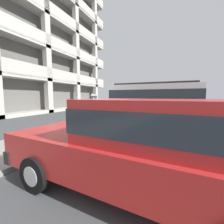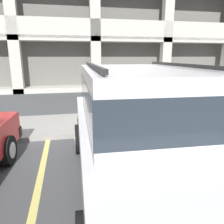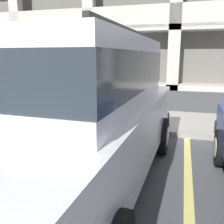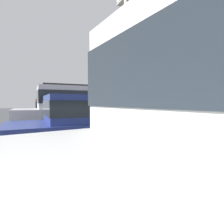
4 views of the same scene
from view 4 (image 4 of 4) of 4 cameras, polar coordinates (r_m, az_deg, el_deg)
name	(u,v)px [view 4 (image 4 of 4)]	position (r m, az deg, el deg)	size (l,w,h in m)	color
ground_plane	(123,132)	(8.34, 3.60, -6.64)	(80.00, 80.00, 0.10)	#444749
sidewalk	(145,128)	(9.05, 10.71, -5.21)	(40.00, 2.20, 0.12)	gray
parking_stall_lines	(111,140)	(6.35, -0.21, -9.27)	(12.33, 4.80, 0.01)	#DBD16B
silver_suv	(78,109)	(7.24, -11.19, 0.87)	(2.15, 4.85, 2.03)	silver
red_sedan	(59,112)	(10.39, -16.96, 0.00)	(2.14, 4.62, 1.54)	red
dark_hatchback	(95,123)	(4.58, -5.72, -3.76)	(1.92, 4.52, 1.54)	navy
parking_meter_near	(132,104)	(8.23, 6.46, 2.46)	(0.35, 0.12, 1.55)	#595B60
parking_meter_far	(88,104)	(13.75, -7.74, 2.57)	(0.35, 0.12, 1.49)	#595B60
fire_hydrant	(223,136)	(5.69, 32.53, -6.51)	(0.30, 0.30, 0.70)	gold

